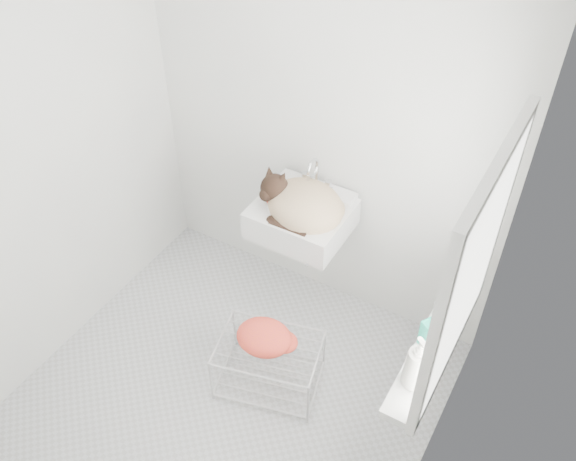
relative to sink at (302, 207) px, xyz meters
The scene contains 15 objects.
floor 1.13m from the sink, 91.55° to the right, with size 2.20×2.00×0.02m, color #BABCBF.
back_wall 0.48m from the sink, 94.40° to the left, with size 2.20×0.02×2.50m, color white.
right_wall 1.37m from the sink, 34.42° to the right, with size 0.02×2.00×2.50m, color white.
left_wall 1.40m from the sink, 146.55° to the right, with size 0.02×2.00×2.50m, color white.
window_glass 1.29m from the sink, 26.89° to the right, with size 0.01×0.80×1.00m, color white.
window_frame 1.28m from the sink, 27.22° to the right, with size 0.04×0.90×1.10m, color white.
windowsill 1.13m from the sink, 28.61° to the right, with size 0.16×0.88×0.04m, color white.
sink is the anchor object (origin of this frame).
faucet 0.23m from the sink, 90.00° to the left, with size 0.19×0.14×0.19m, color silver, non-canonical shape.
cat 0.05m from the sink, 57.11° to the right, with size 0.52×0.47×0.30m.
wire_rack 0.93m from the sink, 77.49° to the right, with size 0.56×0.39×0.33m, color silver.
towel 0.78m from the sink, 79.83° to the right, with size 0.32×0.22×0.13m, color orange.
bottle_a 1.26m from the sink, 38.70° to the right, with size 0.09×0.09×0.24m, color silver.
bottle_b 1.13m from the sink, 29.58° to the right, with size 0.10×0.10×0.22m, color #1A8B71.
bottle_c 1.04m from the sink, 20.17° to the right, with size 0.14×0.14×0.18m, color silver.
Camera 1 is at (1.30, -1.62, 3.07)m, focal length 38.39 mm.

